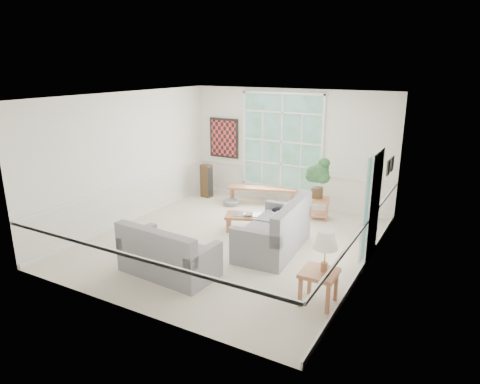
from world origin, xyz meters
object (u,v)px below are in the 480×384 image
end_table (319,208)px  side_table (318,287)px  loveseat_right (273,226)px  coffee_table (248,222)px  loveseat_front (169,249)px

end_table → side_table: side_table is taller
loveseat_right → coffee_table: bearing=139.6°
loveseat_right → end_table: size_ratio=3.77×
end_table → side_table: (1.28, -3.69, 0.02)m
coffee_table → side_table: 3.25m
coffee_table → end_table: (1.13, 1.51, 0.07)m
coffee_table → side_table: (2.41, -2.18, 0.09)m
loveseat_front → loveseat_right: bearing=60.1°
loveseat_right → side_table: 2.09m
coffee_table → side_table: bearing=-64.2°
loveseat_right → loveseat_front: (-1.18, -1.78, -0.05)m
side_table → end_table: bearing=109.1°
loveseat_right → side_table: size_ratio=3.45×
loveseat_front → end_table: loveseat_front is taller
loveseat_right → side_table: bearing=-49.0°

